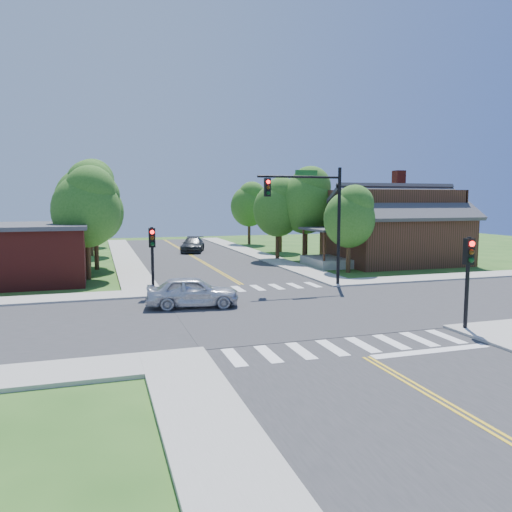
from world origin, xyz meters
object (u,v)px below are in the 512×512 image
object	(u,v)px
signal_pole_se	(468,266)
signal_pole_nw	(152,248)
car_dgrey	(193,245)
signal_mast_ne	(314,207)
house_ne	(394,223)
car_silver	(193,292)

from	to	relation	value
signal_pole_se	signal_pole_nw	distance (m)	15.84
signal_pole_nw	car_dgrey	bearing A→B (deg)	74.27
signal_mast_ne	house_ne	distance (m)	14.23
signal_mast_ne	house_ne	xyz separation A→B (m)	(11.19, 8.65, -1.52)
signal_pole_nw	car_dgrey	xyz separation A→B (m)	(6.32, 22.43, -1.92)
signal_mast_ne	signal_pole_se	xyz separation A→B (m)	(1.69, -11.21, -2.19)
car_silver	house_ne	bearing A→B (deg)	-48.63
signal_mast_ne	house_ne	bearing A→B (deg)	37.68
car_silver	car_dgrey	xyz separation A→B (m)	(4.78, 25.94, -0.03)
house_ne	car_silver	size ratio (longest dim) A/B	2.77
car_dgrey	signal_pole_nw	bearing A→B (deg)	-88.99
car_dgrey	signal_pole_se	bearing A→B (deg)	-65.00
signal_pole_nw	car_dgrey	world-z (taller)	signal_pole_nw
signal_mast_ne	signal_pole_se	distance (m)	11.55
signal_pole_nw	car_dgrey	size ratio (longest dim) A/B	0.70
signal_pole_se	car_silver	xyz separation A→B (m)	(-9.66, 7.69, -1.90)
signal_mast_ne	car_dgrey	distance (m)	23.01
house_ne	car_silver	world-z (taller)	house_ne
signal_mast_ne	signal_pole_nw	distance (m)	9.76
signal_pole_se	car_silver	size ratio (longest dim) A/B	0.81
signal_pole_se	car_silver	bearing A→B (deg)	141.50
signal_pole_se	car_silver	distance (m)	12.49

